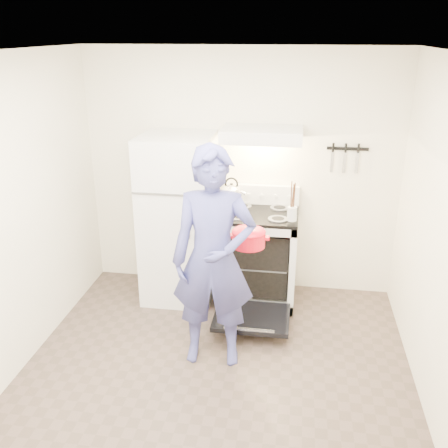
{
  "coord_description": "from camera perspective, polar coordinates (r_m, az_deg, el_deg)",
  "views": [
    {
      "loc": [
        0.58,
        -3.13,
        2.64
      ],
      "look_at": [
        -0.05,
        1.0,
        1.0
      ],
      "focal_mm": 40.0,
      "sensor_mm": 36.0,
      "label": 1
    }
  ],
  "objects": [
    {
      "name": "dutch_oven",
      "position": [
        4.24,
        2.83,
        -1.71
      ],
      "size": [
        0.35,
        0.28,
        0.23
      ],
      "primitive_type": null,
      "color": "red",
      "rests_on": "person"
    },
    {
      "name": "stove_body",
      "position": [
        5.1,
        3.92,
        -3.89
      ],
      "size": [
        0.76,
        0.65,
        0.92
      ],
      "primitive_type": "cube",
      "color": "silver",
      "rests_on": "floor"
    },
    {
      "name": "pizza_stone",
      "position": [
        5.13,
        4.48,
        -3.85
      ],
      "size": [
        0.35,
        0.35,
        0.02
      ],
      "primitive_type": "cylinder",
      "color": "#896A4C",
      "rests_on": "oven_rack"
    },
    {
      "name": "oven_rack",
      "position": [
        5.11,
        3.92,
        -4.09
      ],
      "size": [
        0.6,
        0.52,
        0.01
      ],
      "primitive_type": "cube",
      "color": "slate",
      "rests_on": "stove_body"
    },
    {
      "name": "knife_strip",
      "position": [
        5.05,
        13.95,
        8.36
      ],
      "size": [
        0.4,
        0.02,
        0.03
      ],
      "primitive_type": "cube",
      "color": "black",
      "rests_on": "back_wall"
    },
    {
      "name": "utensil_jar",
      "position": [
        4.65,
        7.78,
        1.17
      ],
      "size": [
        0.1,
        0.1,
        0.13
      ],
      "primitive_type": "cylinder",
      "rotation": [
        0.0,
        0.0,
        0.12
      ],
      "color": "silver",
      "rests_on": "cooktop"
    },
    {
      "name": "refrigerator",
      "position": [
        5.05,
        -5.18,
        0.59
      ],
      "size": [
        0.7,
        0.7,
        1.7
      ],
      "primitive_type": "cube",
      "color": "silver",
      "rests_on": "floor"
    },
    {
      "name": "tea_kettle",
      "position": [
        5.04,
        0.86,
        3.66
      ],
      "size": [
        0.25,
        0.2,
        0.3
      ],
      "primitive_type": null,
      "color": "silver",
      "rests_on": "cooktop"
    },
    {
      "name": "cooktop",
      "position": [
        4.92,
        4.06,
        1.11
      ],
      "size": [
        0.76,
        0.65,
        0.03
      ],
      "primitive_type": "cube",
      "color": "black",
      "rests_on": "stove_body"
    },
    {
      "name": "oven_door",
      "position": [
        4.74,
        3.18,
        -10.61
      ],
      "size": [
        0.7,
        0.54,
        0.04
      ],
      "primitive_type": "cube",
      "color": "black",
      "rests_on": "floor"
    },
    {
      "name": "range_hood",
      "position": [
        4.78,
        4.38,
        10.17
      ],
      "size": [
        0.76,
        0.5,
        0.12
      ],
      "primitive_type": "cube",
      "color": "silver",
      "rests_on": "back_wall"
    },
    {
      "name": "backsplash",
      "position": [
        5.15,
        4.37,
        3.4
      ],
      "size": [
        0.76,
        0.07,
        0.2
      ],
      "primitive_type": "cube",
      "color": "silver",
      "rests_on": "cooktop"
    },
    {
      "name": "person",
      "position": [
        3.98,
        -1.2,
        -4.09
      ],
      "size": [
        0.71,
        0.5,
        1.85
      ],
      "primitive_type": "imported",
      "rotation": [
        0.0,
        0.0,
        0.08
      ],
      "color": "navy",
      "rests_on": "floor"
    },
    {
      "name": "floor",
      "position": [
        4.13,
        -1.48,
        -18.25
      ],
      "size": [
        3.6,
        3.6,
        0.0
      ],
      "primitive_type": "plane",
      "color": "#4D3D36",
      "rests_on": "ground"
    },
    {
      "name": "back_wall",
      "position": [
        5.15,
        1.9,
        5.78
      ],
      "size": [
        3.2,
        0.02,
        2.5
      ],
      "primitive_type": "cube",
      "color": "white",
      "rests_on": "ground"
    }
  ]
}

